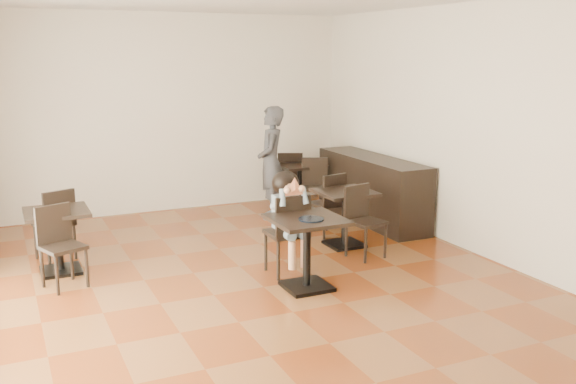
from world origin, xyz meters
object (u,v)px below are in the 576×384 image
adult_patron (271,163)px  chair_back_a (290,178)px  cafe_table_back (300,187)px  chair_left_b (63,248)px  child_table (307,253)px  child_chair (286,234)px  chair_back_b (315,188)px  cafe_table_mid (345,218)px  chair_mid_b (366,222)px  chair_mid_a (326,204)px  cafe_table_left (59,241)px  chair_left_a (54,224)px  child (286,223)px

adult_patron → chair_back_a: (0.65, 0.69, -0.42)m
cafe_table_back → chair_left_b: chair_left_b is taller
child_table → child_chair: 0.56m
adult_patron → cafe_table_back: adult_patron is taller
child_chair → chair_back_b: size_ratio=1.05×
chair_back_a → chair_back_b: 0.94m
cafe_table_mid → chair_back_a: (0.34, 2.50, 0.08)m
chair_back_b → child_table: bearing=-93.9°
child_table → child_chair: (0.00, 0.55, 0.08)m
child_chair → chair_back_a: child_chair is taller
chair_back_a → chair_back_b: (0.00, -0.94, 0.00)m
chair_left_b → chair_back_a: chair_back_a is taller
adult_patron → chair_mid_b: (0.31, -2.35, -0.42)m
child_table → chair_back_b: bearing=61.4°
chair_mid_b → chair_mid_a: bearing=77.3°
chair_back_b → cafe_table_mid: bearing=-77.7°
chair_mid_a → adult_patron: bearing=-88.9°
adult_patron → cafe_table_left: size_ratio=2.31×
chair_back_b → chair_mid_a: bearing=-84.1°
cafe_table_mid → chair_left_b: size_ratio=0.83×
chair_left_b → chair_mid_a: bearing=-11.4°
adult_patron → chair_left_b: 3.83m
cafe_table_left → chair_mid_a: bearing=1.2°
chair_mid_a → chair_left_a: size_ratio=1.00×
child_chair → cafe_table_back: child_chair is taller
child_table → chair_mid_b: (1.18, 0.68, 0.05)m
cafe_table_back → chair_left_a: bearing=-164.7°
cafe_table_back → chair_back_a: bearing=88.7°
child_table → chair_mid_b: size_ratio=0.88×
child → chair_back_b: 2.71m
cafe_table_left → chair_left_a: 0.56m
child_chair → adult_patron: bearing=-109.3°
chair_left_a → chair_mid_b: bearing=135.3°
child_table → cafe_table_left: 2.98m
chair_mid_a → chair_mid_b: (0.00, -1.10, 0.00)m
chair_left_a → chair_back_b: size_ratio=0.99×
child_chair → chair_mid_a: 1.70m
adult_patron → cafe_table_mid: size_ratio=2.31×
child_chair → chair_mid_b: bearing=-173.7°
adult_patron → chair_mid_b: size_ratio=1.92×
chair_left_a → adult_patron: bearing=172.0°
cafe_table_mid → chair_back_b: 1.59m
chair_left_a → chair_left_b: size_ratio=1.00×
cafe_table_left → chair_left_a: bearing=90.0°
cafe_table_left → chair_back_a: chair_back_a is taller
adult_patron → chair_back_a: bearing=161.6°
chair_back_a → cafe_table_back: bearing=113.4°
child_table → child_chair: bearing=90.0°
cafe_table_mid → chair_back_b: bearing=77.6°
adult_patron → chair_back_a: size_ratio=1.90×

